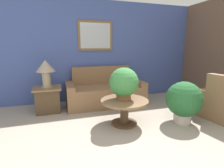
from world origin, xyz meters
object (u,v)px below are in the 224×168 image
Objects in this scene: couch_main at (105,92)px; coffee_table at (124,107)px; table_lamp at (46,69)px; potted_plant_on_table at (124,83)px; potted_plant_floor at (184,100)px; side_table at (48,99)px.

coffee_table is at bearing -88.71° from couch_main.
table_lamp reaches higher than potted_plant_on_table.
coffee_table is 1.47× the size of table_lamp.
potted_plant_floor is at bearing -29.66° from table_lamp.
table_lamp is (-1.35, -0.14, 0.66)m from couch_main.
potted_plant_on_table is 0.75× the size of potted_plant_floor.
side_table is 0.98× the size of table_lamp.
table_lamp reaches higher than couch_main.
potted_plant_on_table is at bearing 106.91° from coffee_table.
coffee_table is at bearing -73.09° from potted_plant_on_table.
side_table is (-1.38, 1.14, -0.06)m from coffee_table.
coffee_table is at bearing 165.95° from potted_plant_floor.
couch_main is at bearing 125.88° from potted_plant_floor.
coffee_table is 0.44m from potted_plant_on_table.
side_table is 0.74× the size of potted_plant_floor.
potted_plant_on_table is (0.02, -1.25, 0.48)m from couch_main.
potted_plant_floor is (1.09, -0.27, 0.10)m from coffee_table.
side_table is 1.84m from potted_plant_on_table.
couch_main reaches higher than side_table.
potted_plant_on_table reaches higher than side_table.
side_table is at bearing 150.34° from potted_plant_floor.
potted_plant_on_table is at bearing -38.91° from table_lamp.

